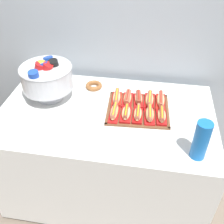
{
  "coord_description": "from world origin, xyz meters",
  "views": [
    {
      "loc": [
        0.27,
        -1.36,
        1.88
      ],
      "look_at": [
        0.05,
        -0.03,
        0.82
      ],
      "focal_mm": 42.84,
      "sensor_mm": 36.0,
      "label": 1
    }
  ],
  "objects": [
    {
      "name": "hot_dog_0",
      "position": [
        0.06,
        -0.04,
        0.82
      ],
      "size": [
        0.06,
        0.18,
        0.06
      ],
      "color": "red",
      "rests_on": "serving_tray"
    },
    {
      "name": "hot_dog_2",
      "position": [
        0.21,
        -0.03,
        0.82
      ],
      "size": [
        0.06,
        0.16,
        0.06
      ],
      "color": "#B21414",
      "rests_on": "serving_tray"
    },
    {
      "name": "hot_dog_1",
      "position": [
        0.14,
        -0.03,
        0.82
      ],
      "size": [
        0.07,
        0.16,
        0.06
      ],
      "color": "red",
      "rests_on": "serving_tray"
    },
    {
      "name": "back_wall",
      "position": [
        0.0,
        0.55,
        1.3
      ],
      "size": [
        6.0,
        0.1,
        2.6
      ],
      "primitive_type": "cube",
      "color": "#9EA8B2",
      "rests_on": "ground_plane"
    },
    {
      "name": "hot_dog_5",
      "position": [
        0.05,
        0.13,
        0.82
      ],
      "size": [
        0.08,
        0.18,
        0.06
      ],
      "color": "red",
      "rests_on": "serving_tray"
    },
    {
      "name": "serving_tray",
      "position": [
        0.21,
        0.05,
        0.79
      ],
      "size": [
        0.43,
        0.38,
        0.01
      ],
      "color": "brown",
      "rests_on": "buffet_table"
    },
    {
      "name": "hot_dog_4",
      "position": [
        0.36,
        -0.02,
        0.82
      ],
      "size": [
        0.07,
        0.16,
        0.06
      ],
      "color": "red",
      "rests_on": "serving_tray"
    },
    {
      "name": "hot_dog_7",
      "position": [
        0.2,
        0.14,
        0.82
      ],
      "size": [
        0.08,
        0.16,
        0.06
      ],
      "color": "red",
      "rests_on": "serving_tray"
    },
    {
      "name": "donut",
      "position": [
        -0.14,
        0.28,
        0.81
      ],
      "size": [
        0.12,
        0.12,
        0.03
      ],
      "color": "brown",
      "rests_on": "buffet_table"
    },
    {
      "name": "hot_dog_8",
      "position": [
        0.28,
        0.14,
        0.82
      ],
      "size": [
        0.07,
        0.18,
        0.06
      ],
      "color": "#B21414",
      "rests_on": "serving_tray"
    },
    {
      "name": "hot_dog_9",
      "position": [
        0.35,
        0.15,
        0.82
      ],
      "size": [
        0.07,
        0.18,
        0.06
      ],
      "color": "red",
      "rests_on": "serving_tray"
    },
    {
      "name": "buffet_table",
      "position": [
        0.0,
        0.0,
        0.41
      ],
      "size": [
        1.43,
        0.87,
        0.79
      ],
      "color": "white",
      "rests_on": "ground_plane"
    },
    {
      "name": "cup_stack",
      "position": [
        0.56,
        -0.3,
        0.91
      ],
      "size": [
        0.08,
        0.08,
        0.23
      ],
      "color": "blue",
      "rests_on": "buffet_table"
    },
    {
      "name": "hot_dog_6",
      "position": [
        0.13,
        0.13,
        0.82
      ],
      "size": [
        0.07,
        0.17,
        0.06
      ],
      "color": "red",
      "rests_on": "serving_tray"
    },
    {
      "name": "punch_bowl",
      "position": [
        -0.42,
        0.1,
        0.96
      ],
      "size": [
        0.35,
        0.35,
        0.29
      ],
      "color": "silver",
      "rests_on": "buffet_table"
    },
    {
      "name": "hot_dog_3",
      "position": [
        0.29,
        -0.02,
        0.83
      ],
      "size": [
        0.08,
        0.17,
        0.06
      ],
      "color": "red",
      "rests_on": "serving_tray"
    },
    {
      "name": "ground_plane",
      "position": [
        0.0,
        0.0,
        0.0
      ],
      "size": [
        10.0,
        10.0,
        0.0
      ],
      "primitive_type": "plane",
      "color": "#7A6B5B"
    }
  ]
}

